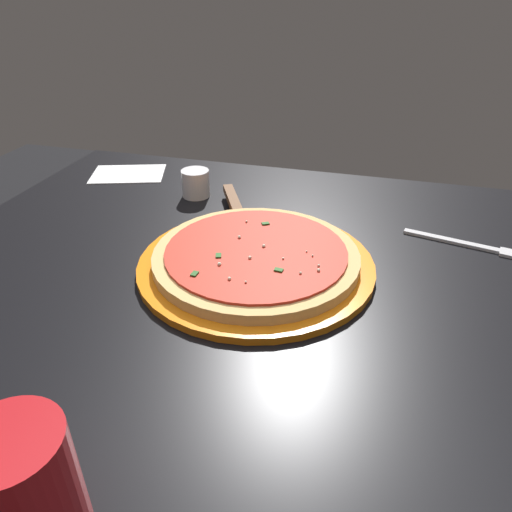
# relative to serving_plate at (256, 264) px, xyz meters

# --- Properties ---
(restaurant_table) EXTENTS (1.03, 0.94, 0.78)m
(restaurant_table) POSITION_rel_serving_plate_xyz_m (-0.01, -0.05, -0.14)
(restaurant_table) COLOR black
(restaurant_table) RESTS_ON ground_plane
(serving_plate) EXTENTS (0.35, 0.35, 0.01)m
(serving_plate) POSITION_rel_serving_plate_xyz_m (0.00, 0.00, 0.00)
(serving_plate) COLOR orange
(serving_plate) RESTS_ON restaurant_table
(pizza) EXTENTS (0.31, 0.31, 0.02)m
(pizza) POSITION_rel_serving_plate_xyz_m (-0.00, -0.00, 0.02)
(pizza) COLOR #DBB26B
(pizza) RESTS_ON serving_plate
(pizza_server) EXTENTS (0.14, 0.22, 0.01)m
(pizza_server) POSITION_rel_serving_plate_xyz_m (-0.08, 0.15, 0.01)
(pizza_server) COLOR silver
(pizza_server) RESTS_ON serving_plate
(cup_tall_drink) EXTENTS (0.08, 0.08, 0.11)m
(cup_tall_drink) POSITION_rel_serving_plate_xyz_m (-0.06, -0.43, 0.05)
(cup_tall_drink) COLOR #B2191E
(cup_tall_drink) RESTS_ON restaurant_table
(cup_small_sauce) EXTENTS (0.05, 0.05, 0.05)m
(cup_small_sauce) POSITION_rel_serving_plate_xyz_m (-0.18, 0.23, 0.02)
(cup_small_sauce) COLOR silver
(cup_small_sauce) RESTS_ON restaurant_table
(napkin_loose_left) EXTENTS (0.18, 0.15, 0.00)m
(napkin_loose_left) POSITION_rel_serving_plate_xyz_m (-0.37, 0.30, -0.00)
(napkin_loose_left) COLOR white
(napkin_loose_left) RESTS_ON restaurant_table
(fork) EXTENTS (0.19, 0.06, 0.00)m
(fork) POSITION_rel_serving_plate_xyz_m (0.32, 0.15, -0.00)
(fork) COLOR silver
(fork) RESTS_ON restaurant_table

